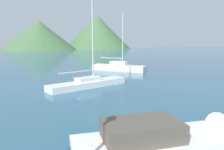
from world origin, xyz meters
TOP-DOWN VIEW (x-y plane):
  - motorboat_near at (-0.37, 3.83)m, footprint 6.64×2.26m
  - sailboat_inner at (2.92, 24.86)m, footprint 6.70×5.54m
  - sailboat_middle at (-2.09, 15.44)m, footprint 7.04×4.69m
  - hill_west at (-14.66, 98.25)m, footprint 31.80×31.80m
  - hill_central at (12.51, 107.85)m, footprint 32.99×32.99m

SIDE VIEW (x-z plane):
  - motorboat_near at x=-0.37m, z-range -0.57..1.32m
  - sailboat_middle at x=-2.09m, z-range -4.77..5.63m
  - sailboat_inner at x=2.92m, z-range -3.19..4.17m
  - hill_west at x=-14.66m, z-range 0.00..12.59m
  - hill_central at x=12.51m, z-range 0.00..16.18m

